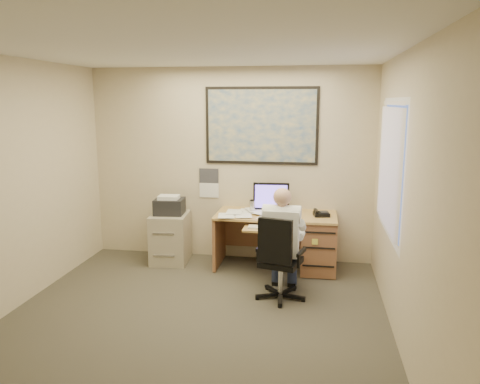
% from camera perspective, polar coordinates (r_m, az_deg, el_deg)
% --- Properties ---
extents(room_shell, '(4.00, 4.50, 2.70)m').
position_cam_1_polar(room_shell, '(4.46, -6.54, -0.50)').
color(room_shell, '#3D392F').
rests_on(room_shell, ground).
extents(desk, '(1.60, 0.97, 1.14)m').
position_cam_1_polar(desk, '(6.35, 7.31, -5.42)').
color(desk, tan).
rests_on(desk, ground).
extents(world_map, '(1.56, 0.03, 1.06)m').
position_cam_1_polar(world_map, '(6.48, 2.62, 8.06)').
color(world_map, '#1E4C93').
rests_on(world_map, room_shell).
extents(wall_calendar, '(0.28, 0.01, 0.42)m').
position_cam_1_polar(wall_calendar, '(6.71, -3.80, 1.09)').
color(wall_calendar, white).
rests_on(wall_calendar, room_shell).
extents(window_blinds, '(0.06, 1.40, 1.30)m').
position_cam_1_polar(window_blinds, '(5.10, 17.91, 2.78)').
color(window_blinds, silver).
rests_on(window_blinds, room_shell).
extents(filing_cabinet, '(0.54, 0.63, 0.95)m').
position_cam_1_polar(filing_cabinet, '(6.67, -8.50, -4.99)').
color(filing_cabinet, '#A49A84').
rests_on(filing_cabinet, ground).
extents(office_chair, '(0.71, 0.71, 0.99)m').
position_cam_1_polar(office_chair, '(5.41, 5.06, -10.08)').
color(office_chair, black).
rests_on(office_chair, ground).
extents(person, '(0.58, 0.80, 1.28)m').
position_cam_1_polar(person, '(5.37, 5.06, -6.27)').
color(person, white).
rests_on(person, office_chair).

